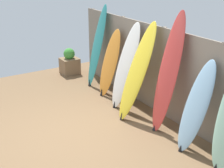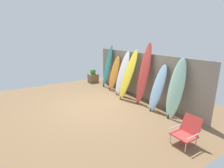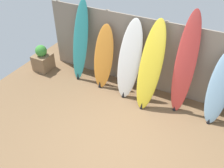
% 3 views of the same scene
% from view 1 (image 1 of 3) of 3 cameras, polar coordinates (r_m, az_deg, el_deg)
% --- Properties ---
extents(ground, '(7.68, 7.68, 0.00)m').
position_cam_1_polar(ground, '(5.81, -7.21, -9.59)').
color(ground, brown).
extents(fence_back, '(6.08, 0.11, 1.80)m').
position_cam_1_polar(fence_back, '(6.41, 8.84, 2.34)').
color(fence_back, gray).
rests_on(fence_back, ground).
extents(surfboard_teal_0, '(0.46, 0.58, 2.03)m').
position_cam_1_polar(surfboard_teal_0, '(7.80, -2.76, 6.81)').
color(surfboard_teal_0, teal).
rests_on(surfboard_teal_0, ground).
extents(surfboard_orange_1, '(0.54, 0.59, 1.55)m').
position_cam_1_polar(surfboard_orange_1, '(7.26, -0.42, 3.79)').
color(surfboard_orange_1, orange).
rests_on(surfboard_orange_1, ground).
extents(surfboard_white_2, '(0.54, 0.65, 1.83)m').
position_cam_1_polar(surfboard_white_2, '(6.64, 2.51, 3.27)').
color(surfboard_white_2, white).
rests_on(surfboard_white_2, ground).
extents(surfboard_yellow_3, '(0.50, 0.83, 1.94)m').
position_cam_1_polar(surfboard_yellow_3, '(6.14, 4.62, 2.20)').
color(surfboard_yellow_3, yellow).
rests_on(surfboard_yellow_3, ground).
extents(surfboard_red_4, '(0.48, 0.63, 2.22)m').
position_cam_1_polar(surfboard_red_4, '(5.71, 10.23, 1.89)').
color(surfboard_red_4, '#D13D38').
rests_on(surfboard_red_4, ground).
extents(surfboard_skyblue_5, '(0.45, 0.64, 1.54)m').
position_cam_1_polar(surfboard_skyblue_5, '(5.31, 15.14, -4.04)').
color(surfboard_skyblue_5, '#8CB7D6').
rests_on(surfboard_skyblue_5, ground).
extents(planter_box, '(0.44, 0.48, 0.73)m').
position_cam_1_polar(planter_box, '(8.86, -7.75, 3.84)').
color(planter_box, '#846647').
rests_on(planter_box, ground).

